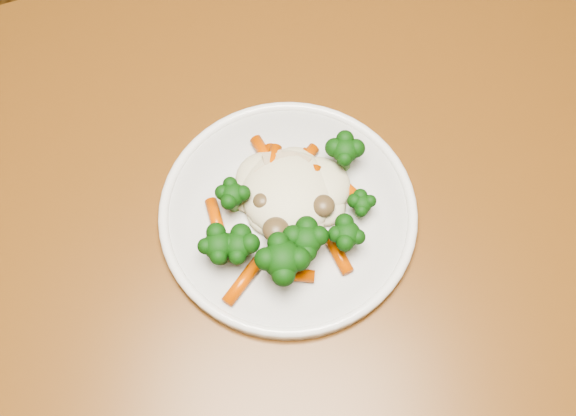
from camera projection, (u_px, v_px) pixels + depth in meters
name	position (u px, v px, depth m)	size (l,w,h in m)	color
dining_table	(404.00, 265.00, 0.79)	(1.53, 1.31, 0.75)	brown
plate	(288.00, 214.00, 0.71)	(0.25, 0.25, 0.01)	white
meal	(287.00, 214.00, 0.68)	(0.17, 0.18, 0.05)	beige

